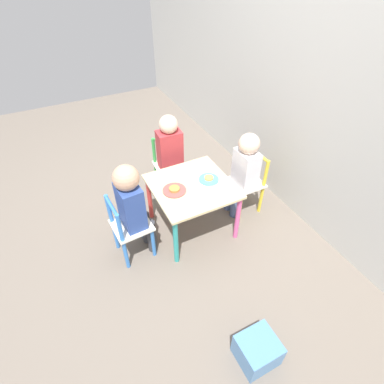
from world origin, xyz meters
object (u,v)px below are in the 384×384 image
child_back (244,167)px  plate_front (174,190)px  chair_yellow (247,183)px  child_front (133,203)px  kids_table (192,192)px  storage_bin (257,350)px  chair_green (169,167)px  plate_back (209,179)px  chair_blue (129,228)px  child_left (171,151)px

child_back → plate_front: bearing=-90.1°
chair_yellow → child_front: 1.01m
plate_front → kids_table: bearing=90.0°
kids_table → chair_yellow: bearing=90.3°
child_back → storage_bin: size_ratio=3.46×
chair_green → child_back: (0.52, 0.43, 0.19)m
child_front → storage_bin: size_ratio=3.66×
child_front → plate_back: 0.61m
chair_blue → child_front: 0.22m
kids_table → chair_blue: bearing=-86.0°
child_back → chair_yellow: bearing=90.0°
child_front → child_left: child_front is taller
child_front → storage_bin: child_front is taller
child_left → plate_back: (0.46, 0.11, -0.01)m
chair_green → child_back: size_ratio=0.72×
chair_blue → child_left: (-0.50, 0.55, 0.20)m
chair_yellow → storage_bin: chair_yellow is taller
kids_table → plate_back: plate_back is taller
chair_green → kids_table: bearing=-90.0°
child_front → child_back: (-0.03, 0.93, -0.03)m
kids_table → plate_front: 0.16m
kids_table → plate_front: (-0.00, -0.14, 0.07)m
chair_blue → plate_back: bearing=-90.9°
child_left → storage_bin: bearing=-92.4°
kids_table → chair_yellow: chair_yellow is taller
plate_front → child_front: bearing=-84.2°
chair_yellow → plate_front: bearing=-90.1°
plate_front → storage_bin: 1.14m
chair_yellow → child_left: bearing=-133.3°
child_back → kids_table: bearing=-90.0°
chair_green → chair_yellow: bearing=-42.9°
chair_yellow → child_front: child_front is taller
chair_blue → plate_back: chair_blue is taller
chair_green → child_front: 0.78m
plate_back → storage_bin: bearing=-14.6°
child_left → plate_front: 0.49m
plate_front → plate_back: (0.00, 0.29, 0.00)m
child_back → child_left: child_left is taller
chair_green → plate_front: size_ratio=3.10×
child_front → kids_table: bearing=-90.0°
child_front → storage_bin: 1.16m
child_front → plate_back: child_front is taller
chair_yellow → plate_front: 0.69m
chair_green → plate_back: bearing=-74.5°
kids_table → chair_blue: chair_blue is taller
child_front → plate_back: (-0.03, 0.61, -0.03)m
chair_yellow → child_back: (0.00, -0.06, 0.19)m
chair_blue → storage_bin: 1.12m
chair_yellow → storage_bin: bearing=-31.8°
plate_front → storage_bin: (1.08, 0.00, -0.36)m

